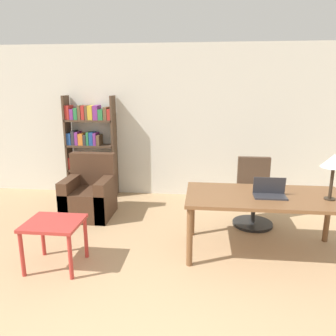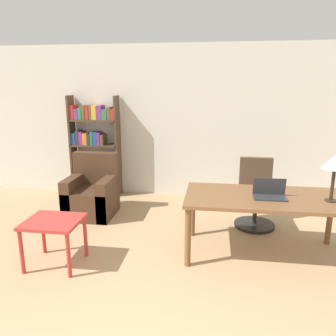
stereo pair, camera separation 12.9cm
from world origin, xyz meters
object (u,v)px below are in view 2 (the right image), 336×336
table_lamp (335,163)px  side_table_blue (53,227)px  office_chair (255,197)px  armchair (92,195)px  laptop (270,194)px  bookshelf (93,148)px  desk (265,203)px

table_lamp → side_table_blue: bearing=-170.6°
office_chair → armchair: 2.50m
side_table_blue → armchair: bearing=94.9°
laptop → bookshelf: bearing=145.4°
side_table_blue → armchair: 1.52m
table_lamp → office_chair: (-0.69, 0.96, -0.75)m
bookshelf → laptop: bearing=-34.6°
laptop → armchair: (-2.53, 0.97, -0.47)m
armchair → bookshelf: (-0.34, 1.01, 0.55)m
desk → bookshelf: 3.44m
desk → laptop: 0.14m
laptop → bookshelf: (-2.86, 1.98, 0.08)m
table_lamp → side_table_blue: size_ratio=0.87×
table_lamp → office_chair: size_ratio=0.54×
desk → office_chair: bearing=89.9°
armchair → bookshelf: size_ratio=0.52×
desk → side_table_blue: bearing=-166.3°
side_table_blue → bookshelf: bearing=100.6°
laptop → side_table_blue: 2.48m
laptop → armchair: same height
table_lamp → armchair: (-3.18, 1.00, -0.85)m
desk → office_chair: office_chair is taller
office_chair → table_lamp: bearing=-54.2°
side_table_blue → office_chair: bearing=31.7°
laptop → table_lamp: (0.66, -0.03, 0.38)m
laptop → bookshelf: size_ratio=0.20×
office_chair → bookshelf: 3.06m
armchair → bookshelf: bookshelf is taller
laptop → office_chair: office_chair is taller
office_chair → armchair: bearing=179.0°
laptop → desk: bearing=129.5°
desk → side_table_blue: size_ratio=3.10×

